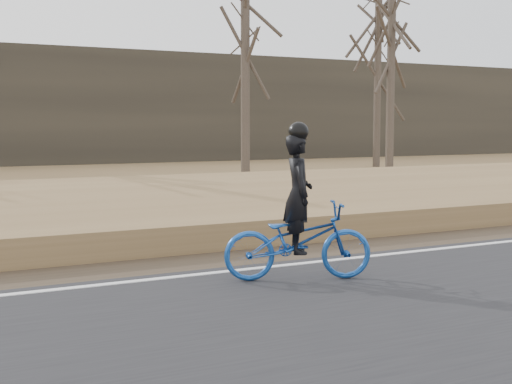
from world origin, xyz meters
name	(u,v)px	position (x,y,z in m)	size (l,w,h in m)	color
ground	(228,279)	(0.00, 0.00, 0.00)	(120.00, 120.00, 0.00)	olive
road	(334,323)	(0.00, -2.50, 0.03)	(120.00, 6.00, 0.06)	black
edge_line	(222,272)	(0.00, 0.20, 0.07)	(120.00, 0.12, 0.01)	silver
shoulder	(193,263)	(0.00, 1.20, 0.02)	(120.00, 1.60, 0.04)	#473A2B
embankment	(130,224)	(0.00, 4.20, 0.22)	(120.00, 5.00, 0.44)	olive
ballast	(79,204)	(0.00, 8.00, 0.23)	(120.00, 3.00, 0.45)	slate
railroad	(79,191)	(0.00, 8.00, 0.53)	(120.00, 2.40, 0.29)	black
cyclist	(298,231)	(0.69, -0.66, 0.70)	(2.03, 1.30, 2.03)	#164697
bare_tree_center	(245,75)	(8.81, 16.80, 4.01)	(0.36, 0.36, 8.01)	#4F443A
bare_tree_right	(391,76)	(15.23, 15.84, 4.12)	(0.36, 0.36, 8.23)	#4F443A
bare_tree_far_right	(378,74)	(17.40, 19.58, 4.48)	(0.36, 0.36, 8.97)	#4F443A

